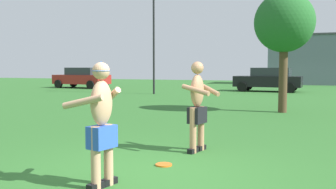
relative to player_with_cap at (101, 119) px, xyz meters
name	(u,v)px	position (x,y,z in m)	size (l,w,h in m)	color
ground_plane	(147,174)	(0.35, 0.75, -0.94)	(80.00, 80.00, 0.00)	#2D6628
player_with_cap	(101,119)	(0.00, 0.00, 0.00)	(0.68, 0.68, 1.70)	black
player_in_black	(197,104)	(0.68, 2.50, -0.02)	(0.69, 0.79, 1.73)	black
frisbee	(164,165)	(0.41, 1.33, -0.92)	(0.28, 0.28, 0.03)	orange
car_black_near_post	(269,79)	(0.63, 21.24, -0.11)	(4.44, 2.33, 1.58)	black
car_red_far_end	(82,77)	(-13.36, 20.82, -0.11)	(4.45, 2.35, 1.58)	maroon
lamp_post	(154,31)	(-5.74, 16.64, 2.85)	(0.60, 0.24, 6.24)	black
outbuilding_behind_lot	(323,60)	(4.65, 33.56, 1.38)	(10.11, 4.66, 4.62)	slate
tree_right_field	(284,23)	(1.97, 9.56, 2.23)	(2.10, 2.10, 4.27)	#4C3823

